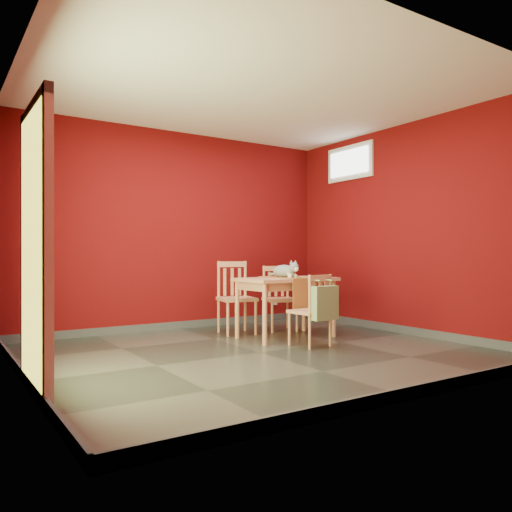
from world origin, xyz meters
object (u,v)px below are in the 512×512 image
chair_far_left (236,296)px  chair_near (312,310)px  dining_table (286,285)px  cat (284,269)px  tote_bag (325,303)px  chair_far_right (279,297)px  picture_frame (325,309)px

chair_far_left → chair_near: size_ratio=1.17×
dining_table → cat: size_ratio=2.71×
dining_table → tote_bag: (-0.10, -0.83, -0.14)m
cat → dining_table: bearing=2.4°
dining_table → chair_far_left: (-0.33, 0.65, -0.17)m
chair_far_left → chair_far_right: 0.64m
tote_bag → cat: size_ratio=0.98×
chair_far_left → tote_bag: chair_far_left is taller
chair_near → cat: cat is taller
chair_near → cat: bearing=82.5°
dining_table → tote_bag: tote_bag is taller
chair_near → tote_bag: bearing=-86.6°
chair_far_right → tote_bag: size_ratio=2.00×
chair_near → picture_frame: bearing=45.1°
chair_far_left → cat: cat is taller
tote_bag → picture_frame: 2.30m
chair_near → tote_bag: chair_near is taller
chair_far_right → chair_near: size_ratio=1.08×
chair_far_left → chair_near: chair_far_left is taller
tote_bag → chair_near: bearing=93.4°
cat → chair_far_right: bearing=75.4°
chair_far_left → tote_bag: bearing=-81.0°
chair_near → picture_frame: chair_near is taller
picture_frame → cat: bearing=-148.3°
chair_far_right → tote_bag: (-0.39, -1.39, 0.06)m
chair_far_right → chair_far_left: bearing=172.0°
dining_table → chair_far_right: size_ratio=1.38×
chair_far_right → cat: cat is taller
dining_table → tote_bag: size_ratio=2.76×
dining_table → chair_near: (-0.11, -0.63, -0.23)m
chair_far_right → tote_bag: chair_far_right is taller
tote_bag → cat: (0.07, 0.84, 0.35)m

